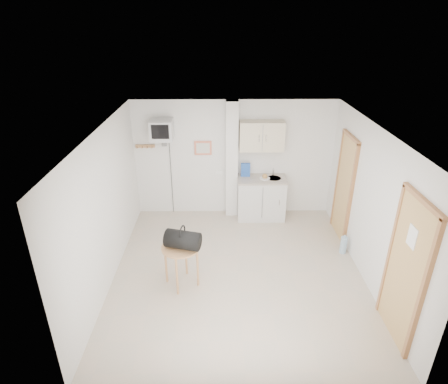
{
  "coord_description": "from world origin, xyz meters",
  "views": [
    {
      "loc": [
        -0.3,
        -5.22,
        3.99
      ],
      "look_at": [
        -0.23,
        0.6,
        1.25
      ],
      "focal_mm": 30.0,
      "sensor_mm": 36.0,
      "label": 1
    }
  ],
  "objects_px": {
    "round_table": "(181,252)",
    "duffel_bag": "(183,240)",
    "water_bottle": "(344,245)",
    "crt_television": "(162,131)"
  },
  "relations": [
    {
      "from": "round_table",
      "to": "duffel_bag",
      "type": "relative_size",
      "value": 1.21
    },
    {
      "from": "water_bottle",
      "to": "round_table",
      "type": "bearing_deg",
      "value": -163.56
    },
    {
      "from": "crt_television",
      "to": "round_table",
      "type": "distance_m",
      "value": 2.7
    },
    {
      "from": "round_table",
      "to": "crt_television",
      "type": "bearing_deg",
      "value": 102.91
    },
    {
      "from": "duffel_bag",
      "to": "round_table",
      "type": "bearing_deg",
      "value": 153.3
    },
    {
      "from": "duffel_bag",
      "to": "water_bottle",
      "type": "xyz_separation_m",
      "value": [
        2.86,
        0.9,
        -0.71
      ]
    },
    {
      "from": "crt_television",
      "to": "water_bottle",
      "type": "relative_size",
      "value": 5.82
    },
    {
      "from": "crt_television",
      "to": "duffel_bag",
      "type": "relative_size",
      "value": 3.61
    },
    {
      "from": "round_table",
      "to": "duffel_bag",
      "type": "height_order",
      "value": "duffel_bag"
    },
    {
      "from": "crt_television",
      "to": "round_table",
      "type": "height_order",
      "value": "crt_television"
    }
  ]
}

